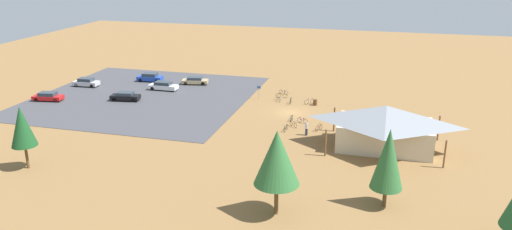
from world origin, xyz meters
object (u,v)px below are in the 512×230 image
object	(u,v)px
pine_far_west	(388,159)
bicycle_silver_yard_right	(310,102)
pine_far_east	(22,126)
car_white_near_entry	(163,86)
lot_sign	(259,90)
visitor_by_pavilion	(306,128)
bicycle_blue_edge_north	(283,92)
bicycle_black_by_bin	(286,128)
bicycle_white_front_row	(279,99)
car_black_aisle_side	(125,96)
trash_bin	(315,102)
car_blue_inner_stall	(150,77)
car_tan_front_row	(195,81)
bicycle_green_back_row	(291,101)
bicycle_orange_yard_left	(293,124)
bicycle_red_yard_front	(319,128)
car_red_mid_lot	(48,96)
bicycle_yellow_yard_center	(282,95)
bicycle_teal_near_porch	(292,118)
bike_pavilion	(385,124)
car_silver_second_row	(86,82)
bicycle_purple_near_sign	(302,121)

from	to	relation	value
pine_far_west	bicycle_silver_yard_right	size ratio (longest dim) A/B	5.16
pine_far_east	car_white_near_entry	world-z (taller)	pine_far_east
lot_sign	visitor_by_pavilion	xyz separation A→B (m)	(-9.79, 13.87, -0.47)
bicycle_blue_edge_north	pine_far_west	bearing A→B (deg)	116.18
lot_sign	bicycle_black_by_bin	size ratio (longest dim) A/B	1.29
bicycle_white_front_row	car_black_aisle_side	size ratio (longest dim) A/B	0.34
trash_bin	car_blue_inner_stall	xyz separation A→B (m)	(30.28, -6.44, 0.33)
bicycle_black_by_bin	car_white_near_entry	world-z (taller)	car_white_near_entry
car_tan_front_row	bicycle_green_back_row	bearing A→B (deg)	159.38
lot_sign	visitor_by_pavilion	distance (m)	16.98
bicycle_white_front_row	bicycle_orange_yard_left	distance (m)	11.80
trash_bin	car_white_near_entry	bearing A→B (deg)	-3.98
bicycle_red_yard_front	bicycle_green_back_row	size ratio (longest dim) A/B	0.89
bicycle_orange_yard_left	bicycle_green_back_row	bearing A→B (deg)	-76.74
car_red_mid_lot	car_blue_inner_stall	bearing A→B (deg)	-123.24
bicycle_yellow_yard_center	car_black_aisle_side	world-z (taller)	car_black_aisle_side
lot_sign	bicycle_silver_yard_right	xyz separation A→B (m)	(-8.05, 0.58, -1.02)
pine_far_east	bicycle_orange_yard_left	xyz separation A→B (m)	(-24.81, -20.17, -4.35)
bicycle_teal_near_porch	bicycle_red_yard_front	bearing A→B (deg)	144.65
lot_sign	bicycle_orange_yard_left	distance (m)	13.56
bike_pavilion	car_black_aisle_side	world-z (taller)	bike_pavilion
bicycle_black_by_bin	car_tan_front_row	distance (m)	27.29
pine_far_east	trash_bin	bearing A→B (deg)	-130.69
bicycle_orange_yard_left	car_blue_inner_stall	xyz separation A→B (m)	(28.94, -16.69, 0.43)
bicycle_yellow_yard_center	bicycle_blue_edge_north	world-z (taller)	bicycle_yellow_yard_center
car_white_near_entry	bicycle_red_yard_front	bearing A→B (deg)	155.40
car_blue_inner_stall	car_white_near_entry	xyz separation A→B (m)	(-4.74, 4.66, -0.03)
visitor_by_pavilion	pine_far_east	bearing A→B (deg)	32.93
bicycle_yellow_yard_center	car_blue_inner_stall	bearing A→B (deg)	-9.11
pine_far_west	car_silver_second_row	size ratio (longest dim) A/B	1.71
lot_sign	bicycle_red_yard_front	size ratio (longest dim) A/B	1.43
bicycle_purple_near_sign	car_tan_front_row	size ratio (longest dim) A/B	0.33
lot_sign	bicycle_green_back_row	size ratio (longest dim) A/B	1.28
trash_bin	bicycle_red_yard_front	size ratio (longest dim) A/B	0.59
trash_bin	bicycle_green_back_row	world-z (taller)	trash_bin
bicycle_white_front_row	car_tan_front_row	distance (m)	17.17
pine_far_west	pine_far_east	bearing A→B (deg)	2.21
bicycle_orange_yard_left	car_blue_inner_stall	world-z (taller)	car_blue_inner_stall
bicycle_red_yard_front	bicycle_teal_near_porch	size ratio (longest dim) A/B	0.93
bicycle_black_by_bin	bicycle_yellow_yard_center	world-z (taller)	bicycle_yellow_yard_center
trash_bin	lot_sign	world-z (taller)	lot_sign
bicycle_green_back_row	car_blue_inner_stall	bearing A→B (deg)	-14.01
bicycle_teal_near_porch	bicycle_white_front_row	world-z (taller)	bicycle_white_front_row
bicycle_orange_yard_left	car_black_aisle_side	size ratio (longest dim) A/B	0.26
bicycle_orange_yard_left	lot_sign	bearing A→B (deg)	-55.79
bicycle_red_yard_front	car_black_aisle_side	world-z (taller)	car_black_aisle_side
bicycle_teal_near_porch	bicycle_yellow_yard_center	bearing A→B (deg)	-70.72
bicycle_white_front_row	pine_far_west	bearing A→B (deg)	119.01
pine_far_east	visitor_by_pavilion	bearing A→B (deg)	-147.07
car_silver_second_row	bicycle_orange_yard_left	bearing A→B (deg)	164.10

